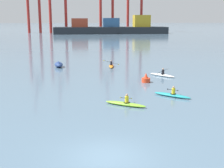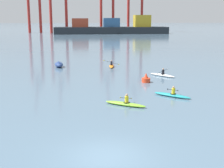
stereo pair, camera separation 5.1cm
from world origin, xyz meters
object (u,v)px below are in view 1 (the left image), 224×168
at_px(kayak_teal, 172,95).
at_px(capsized_dinghy, 59,65).
at_px(container_barge, 112,28).
at_px(channel_buoy, 146,79).
at_px(kayak_white, 162,75).
at_px(kayak_orange, 111,66).
at_px(kayak_lime, 126,103).

bearing_deg(kayak_teal, capsized_dinghy, 122.28).
xyz_separation_m(container_barge, channel_buoy, (-6.01, -100.57, -2.12)).
relative_size(kayak_white, kayak_orange, 0.87).
height_order(capsized_dinghy, kayak_white, kayak_white).
height_order(capsized_dinghy, kayak_orange, kayak_orange).
bearing_deg(kayak_lime, kayak_teal, 27.94).
distance_m(container_barge, kayak_lime, 109.47).
bearing_deg(kayak_orange, kayak_lime, -92.00).
relative_size(container_barge, kayak_orange, 13.93).
distance_m(container_barge, channel_buoy, 100.77).
relative_size(kayak_orange, kayak_teal, 1.18).
height_order(capsized_dinghy, channel_buoy, channel_buoy).
height_order(channel_buoy, kayak_orange, channel_buoy).
bearing_deg(channel_buoy, container_barge, 86.58).
bearing_deg(container_barge, capsized_dinghy, -100.09).
distance_m(channel_buoy, kayak_white, 4.13).
height_order(kayak_lime, kayak_teal, kayak_lime).
relative_size(channel_buoy, kayak_white, 0.33).
bearing_deg(container_barge, kayak_orange, -95.51).
bearing_deg(kayak_lime, kayak_orange, 88.00).
bearing_deg(container_barge, kayak_white, -92.01).
bearing_deg(capsized_dinghy, channel_buoy, -48.43).
relative_size(container_barge, kayak_lime, 15.04).
bearing_deg(kayak_orange, container_barge, 84.49).
xyz_separation_m(container_barge, kayak_orange, (-8.67, -89.86, -2.31)).
distance_m(container_barge, kayak_teal, 106.87).
xyz_separation_m(capsized_dinghy, kayak_teal, (10.94, -17.32, -0.18)).
bearing_deg(kayak_teal, kayak_orange, 102.39).
height_order(channel_buoy, kayak_lime, channel_buoy).
relative_size(kayak_lime, kayak_teal, 1.09).
height_order(capsized_dinghy, kayak_lime, kayak_lime).
xyz_separation_m(channel_buoy, kayak_white, (2.60, 3.20, -0.19)).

